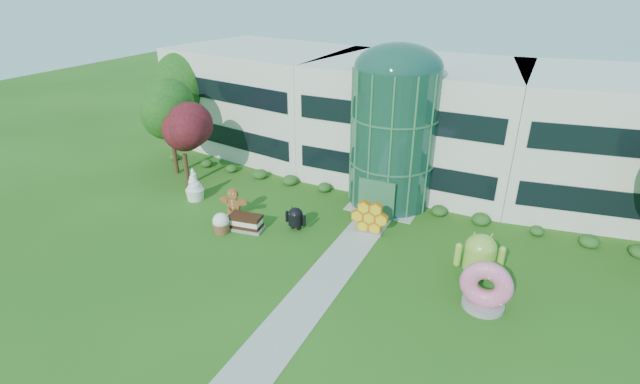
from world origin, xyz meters
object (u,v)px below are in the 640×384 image
at_px(gingerbread, 233,203).
at_px(android_green, 480,253).
at_px(donut, 486,284).
at_px(android_black, 295,217).

bearing_deg(gingerbread, android_green, -5.38).
bearing_deg(gingerbread, donut, -13.57).
bearing_deg(gingerbread, android_black, -0.64).
bearing_deg(donut, android_green, 105.03).
xyz_separation_m(android_black, gingerbread, (-4.68, -0.42, 0.20)).
relative_size(donut, gingerbread, 1.15).
relative_size(android_black, gingerbread, 0.75).
distance_m(android_green, android_black, 11.78).
xyz_separation_m(donut, gingerbread, (-17.16, 2.36, -0.27)).
height_order(android_green, donut, android_green).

